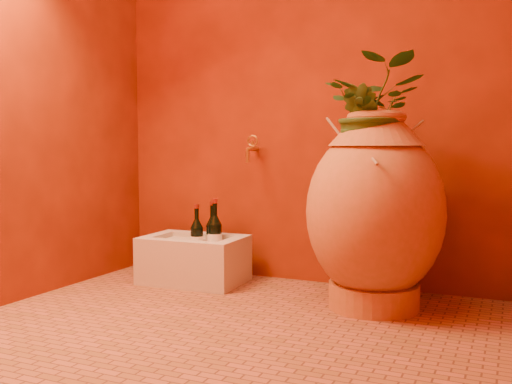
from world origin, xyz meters
The scene contains 11 objects.
floor centered at (0.00, 0.00, 0.00)m, with size 2.50×2.50×0.00m, color #974E31.
wall_back centered at (0.00, 1.00, 1.25)m, with size 2.50×0.02×2.50m, color #5F1B05.
wall_left centered at (-1.25, 0.00, 1.25)m, with size 0.02×2.00×2.50m, color #5F1B05.
amphora centered at (0.48, 0.58, 0.49)m, with size 0.79×0.79×0.98m.
stone_basin centered at (-0.63, 0.68, 0.13)m, with size 0.60×0.42×0.28m.
wine_bottle_a centered at (-0.54, 0.76, 0.27)m, with size 0.08×0.08×0.33m.
wine_bottle_b centered at (-0.61, 0.68, 0.26)m, with size 0.08×0.08×0.32m.
wine_bottle_c centered at (-0.52, 0.75, 0.28)m, with size 0.09×0.09×0.35m.
wall_tap centered at (-0.35, 0.91, 0.80)m, with size 0.07×0.15×0.17m.
plant_main centered at (0.47, 0.57, 0.99)m, with size 0.47×0.40×0.52m, color #244819.
plant_side centered at (0.41, 0.51, 0.92)m, with size 0.21×0.17×0.38m, color #244819.
Camera 1 is at (1.11, -2.22, 0.80)m, focal length 40.00 mm.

